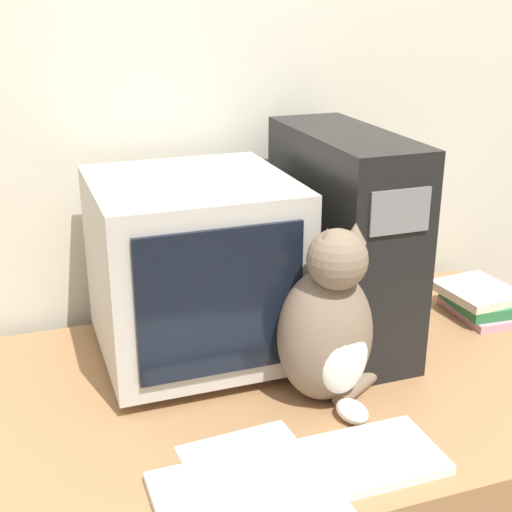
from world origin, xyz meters
name	(u,v)px	position (x,y,z in m)	size (l,w,h in m)	color
wall_back	(228,110)	(0.00, 0.88, 1.25)	(7.00, 0.05, 2.50)	beige
crt_monitor	(194,268)	(-0.17, 0.58, 0.97)	(0.40, 0.41, 0.40)	#BCB7AD
computer_tower	(342,239)	(0.16, 0.57, 1.01)	(0.18, 0.47, 0.48)	black
keyboard	(301,473)	(-0.12, 0.12, 0.78)	(0.49, 0.16, 0.02)	silver
cat	(329,328)	(0.02, 0.33, 0.92)	(0.28, 0.24, 0.36)	#7A6651
book_stack	(480,300)	(0.54, 0.55, 0.80)	(0.18, 0.21, 0.07)	pink
pen	(215,470)	(-0.25, 0.18, 0.77)	(0.14, 0.04, 0.01)	maroon
paper_sheet	(262,482)	(-0.19, 0.13, 0.77)	(0.23, 0.31, 0.00)	white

